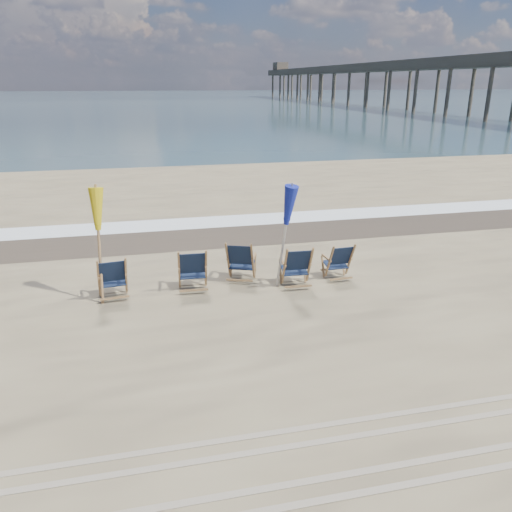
# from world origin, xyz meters

# --- Properties ---
(ocean) EXTENTS (400.00, 400.00, 0.00)m
(ocean) POSITION_xyz_m (0.00, 128.00, 0.00)
(ocean) COLOR #344C56
(ocean) RESTS_ON ground
(surf_foam) EXTENTS (200.00, 1.40, 0.01)m
(surf_foam) POSITION_xyz_m (0.00, 8.30, 0.00)
(surf_foam) COLOR silver
(surf_foam) RESTS_ON ground
(wet_sand_strip) EXTENTS (200.00, 2.60, 0.00)m
(wet_sand_strip) POSITION_xyz_m (0.00, 6.80, 0.00)
(wet_sand_strip) COLOR #42362A
(wet_sand_strip) RESTS_ON ground
(tire_tracks) EXTENTS (80.00, 1.30, 0.01)m
(tire_tracks) POSITION_xyz_m (0.00, -2.80, 0.01)
(tire_tracks) COLOR gray
(tire_tracks) RESTS_ON ground
(beach_chair_0) EXTENTS (0.71, 0.78, 0.99)m
(beach_chair_0) POSITION_xyz_m (-2.69, 2.65, 0.49)
(beach_chair_0) COLOR #111C33
(beach_chair_0) RESTS_ON ground
(beach_chair_1) EXTENTS (0.70, 0.77, 1.03)m
(beach_chair_1) POSITION_xyz_m (-1.01, 2.64, 0.52)
(beach_chair_1) COLOR #111C33
(beach_chair_1) RESTS_ON ground
(beach_chair_2) EXTENTS (0.86, 0.91, 1.01)m
(beach_chair_2) POSITION_xyz_m (0.08, 2.89, 0.51)
(beach_chair_2) COLOR #111C33
(beach_chair_2) RESTS_ON ground
(beach_chair_3) EXTENTS (0.69, 0.76, 1.02)m
(beach_chair_3) POSITION_xyz_m (1.25, 2.35, 0.51)
(beach_chair_3) COLOR #111C33
(beach_chair_3) RESTS_ON ground
(beach_chair_4) EXTENTS (0.62, 0.69, 0.93)m
(beach_chair_4) POSITION_xyz_m (2.32, 2.60, 0.46)
(beach_chair_4) COLOR #111C33
(beach_chair_4) RESTS_ON ground
(umbrella_yellow) EXTENTS (0.30, 0.30, 2.37)m
(umbrella_yellow) POSITION_xyz_m (-3.16, 2.65, 1.83)
(umbrella_yellow) COLOR olive
(umbrella_yellow) RESTS_ON ground
(umbrella_blue) EXTENTS (0.30, 0.30, 2.36)m
(umbrella_blue) POSITION_xyz_m (0.66, 2.44, 1.82)
(umbrella_blue) COLOR #A5A5AD
(umbrella_blue) RESTS_ON ground
(fishing_pier) EXTENTS (4.40, 140.00, 9.30)m
(fishing_pier) POSITION_xyz_m (38.00, 74.00, 4.65)
(fishing_pier) COLOR #4D4338
(fishing_pier) RESTS_ON ground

